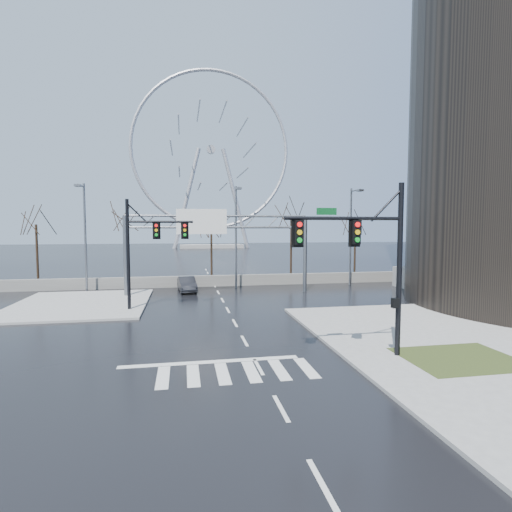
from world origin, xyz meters
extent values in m
plane|color=black|center=(0.00, 0.00, 0.00)|extent=(260.00, 260.00, 0.00)
cube|color=gray|center=(10.00, 2.00, 0.07)|extent=(12.00, 10.00, 0.15)
cube|color=gray|center=(-11.00, 12.00, 0.07)|extent=(10.00, 12.00, 0.15)
cube|color=#293616|center=(9.00, -5.00, 0.15)|extent=(5.00, 4.00, 0.02)
cube|color=slate|center=(0.00, 20.00, 0.55)|extent=(52.00, 0.50, 1.10)
cylinder|color=black|center=(6.50, -4.00, 4.00)|extent=(0.24, 0.24, 8.00)
cylinder|color=black|center=(3.80, -4.00, 6.40)|extent=(5.40, 0.16, 0.16)
cube|color=black|center=(4.30, -4.15, 5.80)|extent=(0.35, 0.28, 1.05)
cube|color=black|center=(1.70, -4.15, 5.80)|extent=(0.35, 0.28, 1.05)
cylinder|color=black|center=(-7.00, 9.00, 4.00)|extent=(0.24, 0.24, 8.00)
cylinder|color=black|center=(-4.70, 9.00, 6.40)|extent=(4.60, 0.16, 0.16)
cube|color=black|center=(-5.00, 8.85, 5.80)|extent=(0.35, 0.28, 1.05)
cube|color=black|center=(-3.00, 8.85, 5.80)|extent=(0.35, 0.28, 1.05)
cylinder|color=slate|center=(-8.00, 15.00, 3.50)|extent=(0.36, 0.36, 7.00)
cylinder|color=slate|center=(8.00, 15.00, 3.50)|extent=(0.36, 0.36, 7.00)
cylinder|color=slate|center=(0.00, 15.00, 7.00)|extent=(16.00, 0.20, 0.20)
cylinder|color=slate|center=(0.00, 15.00, 6.00)|extent=(16.00, 0.20, 0.20)
cube|color=#09471C|center=(-1.50, 14.85, 6.50)|extent=(4.20, 0.10, 2.00)
cube|color=silver|center=(-1.50, 14.79, 6.50)|extent=(4.40, 0.02, 2.20)
cylinder|color=slate|center=(-12.00, 18.50, 5.00)|extent=(0.20, 0.20, 10.00)
cylinder|color=slate|center=(-12.00, 17.40, 9.70)|extent=(0.12, 2.20, 0.12)
cube|color=slate|center=(-12.00, 16.40, 9.60)|extent=(0.50, 0.70, 0.18)
cylinder|color=slate|center=(2.00, 18.50, 5.00)|extent=(0.20, 0.20, 10.00)
cylinder|color=slate|center=(2.00, 17.40, 9.70)|extent=(0.12, 2.20, 0.12)
cube|color=slate|center=(2.00, 16.40, 9.60)|extent=(0.50, 0.70, 0.18)
cylinder|color=slate|center=(14.00, 18.50, 5.00)|extent=(0.20, 0.20, 10.00)
cylinder|color=slate|center=(14.00, 17.40, 9.70)|extent=(0.12, 2.20, 0.12)
cube|color=slate|center=(14.00, 16.40, 9.60)|extent=(0.50, 0.70, 0.18)
cylinder|color=black|center=(-18.00, 24.00, 3.15)|extent=(0.24, 0.24, 6.30)
cylinder|color=black|center=(-9.00, 23.50, 3.38)|extent=(0.24, 0.24, 6.75)
cylinder|color=black|center=(0.00, 24.50, 2.93)|extent=(0.24, 0.24, 5.85)
cylinder|color=black|center=(9.00, 23.50, 3.51)|extent=(0.24, 0.24, 7.02)
cylinder|color=black|center=(17.00, 24.00, 3.06)|extent=(0.24, 0.24, 6.12)
cube|color=gray|center=(5.00, 95.00, 0.50)|extent=(18.00, 6.00, 1.00)
torus|color=#B2B2B7|center=(5.00, 95.00, 28.00)|extent=(45.00, 1.00, 45.00)
cylinder|color=#B2B2B7|center=(5.00, 95.00, 28.00)|extent=(2.40, 1.50, 2.40)
cylinder|color=#B2B2B7|center=(-2.00, 95.00, 14.00)|extent=(8.28, 1.20, 28.82)
cylinder|color=#B2B2B7|center=(12.00, 95.00, 14.00)|extent=(8.28, 1.20, 28.82)
imported|color=black|center=(-2.83, 17.00, 0.69)|extent=(1.90, 4.33, 1.38)
camera|label=1|loc=(-3.14, -20.51, 6.02)|focal=28.00mm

